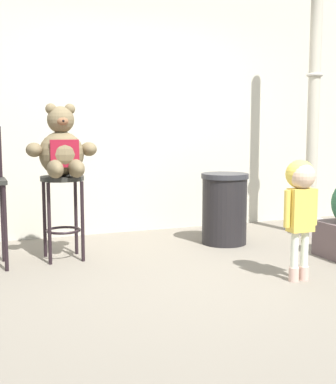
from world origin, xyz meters
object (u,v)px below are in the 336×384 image
(bar_stool_with_teddy, at_px, (63,200))
(teddy_bear, at_px, (62,150))
(trash_bin, at_px, (224,208))
(lamppost, at_px, (313,125))
(child_walking, at_px, (301,193))

(bar_stool_with_teddy, relative_size, teddy_bear, 1.18)
(teddy_bear, distance_m, trash_bin, 1.77)
(bar_stool_with_teddy, xyz_separation_m, trash_bin, (1.66, 0.03, -0.17))
(bar_stool_with_teddy, distance_m, lamppost, 2.84)
(child_walking, bearing_deg, teddy_bear, -163.56)
(teddy_bear, bearing_deg, lamppost, 2.22)
(trash_bin, relative_size, lamppost, 0.24)
(teddy_bear, height_order, lamppost, lamppost)
(teddy_bear, bearing_deg, bar_stool_with_teddy, 90.00)
(trash_bin, height_order, lamppost, lamppost)
(trash_bin, bearing_deg, bar_stool_with_teddy, -178.96)
(bar_stool_with_teddy, bearing_deg, trash_bin, 1.04)
(bar_stool_with_teddy, xyz_separation_m, child_walking, (1.59, -1.34, 0.14))
(child_walking, bearing_deg, bar_stool_with_teddy, -164.25)
(bar_stool_with_teddy, bearing_deg, teddy_bear, -90.00)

